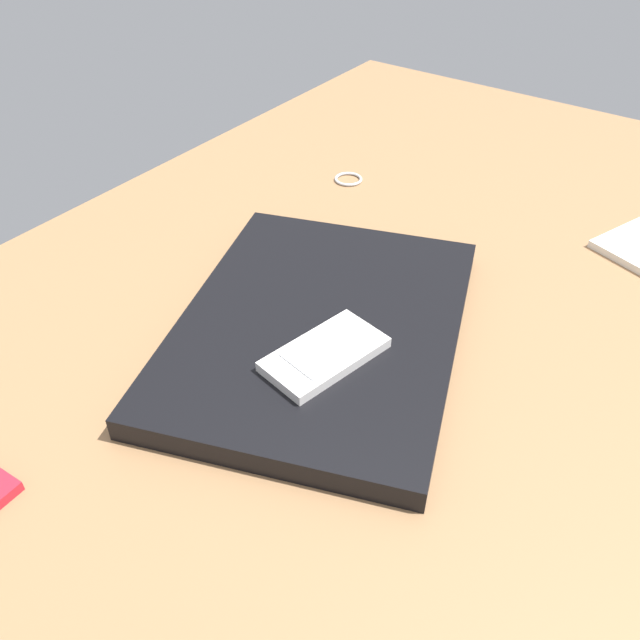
% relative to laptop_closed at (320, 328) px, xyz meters
% --- Properties ---
extents(desk_surface, '(1.20, 0.80, 0.03)m').
position_rel_laptop_closed_xyz_m(desk_surface, '(0.07, -0.03, -0.03)').
color(desk_surface, olive).
rests_on(desk_surface, ground).
extents(laptop_closed, '(0.38, 0.33, 0.02)m').
position_rel_laptop_closed_xyz_m(laptop_closed, '(0.00, 0.00, 0.00)').
color(laptop_closed, black).
rests_on(laptop_closed, desk_surface).
extents(cell_phone_on_laptop, '(0.11, 0.07, 0.01)m').
position_rel_laptop_closed_xyz_m(cell_phone_on_laptop, '(-0.04, -0.03, 0.02)').
color(cell_phone_on_laptop, silver).
rests_on(cell_phone_on_laptop, laptop_closed).
extents(key_ring, '(0.03, 0.03, 0.00)m').
position_rel_laptop_closed_xyz_m(key_ring, '(0.26, 0.15, -0.01)').
color(key_ring, silver).
rests_on(key_ring, desk_surface).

